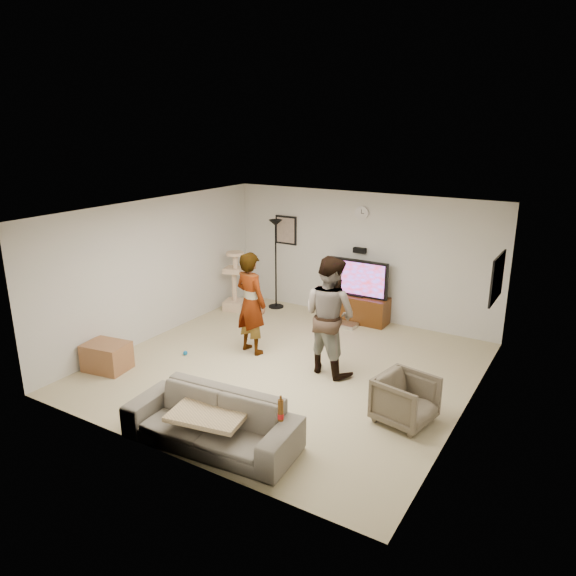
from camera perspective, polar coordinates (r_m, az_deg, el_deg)
The scene contains 24 objects.
floor at distance 8.67m, azimuth -0.03°, elevation -8.47°, with size 5.50×5.50×0.02m, color #B7AD88.
ceiling at distance 7.92m, azimuth -0.03°, elevation 8.20°, with size 5.50×5.50×0.02m, color silver.
wall_back at distance 10.57m, azimuth 7.74°, elevation 3.36°, with size 5.50×0.04×2.50m, color silver.
wall_front at distance 6.18m, azimuth -13.48°, elevation -7.14°, with size 5.50×0.04×2.50m, color silver.
wall_left at distance 9.86m, azimuth -13.83°, elevation 2.01°, with size 0.04×5.50×2.50m, color silver.
wall_right at distance 7.26m, azimuth 18.93°, elevation -3.91°, with size 0.04×5.50×2.50m, color silver.
wall_clock at distance 10.38m, azimuth 7.86°, elevation 7.89°, with size 0.26×0.26×0.04m, color white.
wall_speaker at distance 10.49m, azimuth 7.63°, elevation 3.99°, with size 0.25×0.10×0.10m, color black.
picture_back at distance 11.24m, azimuth -0.23°, elevation 6.17°, with size 0.42×0.03×0.52m, color gray.
picture_right at distance 8.69m, azimuth 21.33°, elevation 1.00°, with size 0.03×0.78×0.62m, color #FDF056.
tv_stand at distance 10.61m, azimuth 7.31°, elevation -2.15°, with size 1.25×0.45×0.52m, color #3D1F0A.
console_box at distance 10.36m, azimuth 6.21°, elevation -3.92°, with size 0.40×0.30×0.07m, color silver.
tv at distance 10.42m, azimuth 7.44°, elevation 1.06°, with size 1.21×0.08×0.72m, color black.
tv_screen at distance 10.38m, azimuth 7.34°, elevation 1.00°, with size 1.11×0.01×0.63m, color #5D4ED5.
floor_lamp at distance 11.12m, azimuth -1.30°, elevation 2.50°, with size 0.32×0.32×1.86m, color black.
cat_tree at distance 11.10m, azimuth -5.74°, elevation 0.79°, with size 0.40×0.40×1.26m, color #CAAC8A.
person_left at distance 8.95m, azimuth -3.96°, elevation -1.61°, with size 0.64×0.42×1.74m, color gray.
person_right at distance 8.22m, azimuth 4.44°, elevation -2.90°, with size 0.90×0.70×1.86m, color navy.
sofa at distance 6.70m, azimuth -8.12°, elevation -13.81°, with size 2.14×0.84×0.62m, color #676155.
throw_blanket at distance 6.66m, azimuth -8.27°, elevation -12.96°, with size 0.90×0.70×0.06m, color tan.
beer_bottle at distance 5.98m, azimuth -0.78°, elevation -12.87°, with size 0.06×0.06×0.25m, color #5B330C.
armchair at distance 7.23m, azimuth 12.38°, elevation -11.52°, with size 0.68×0.70×0.64m, color brown.
side_table at distance 8.97m, azimuth -18.70°, elevation -6.91°, with size 0.66×0.50×0.44m, color brown.
toy_ball at distance 9.24m, azimuth -10.87°, elevation -6.80°, with size 0.08×0.08×0.08m, color #105F9C.
Camera 1 is at (4.05, -6.69, 3.74)m, focal length 33.44 mm.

